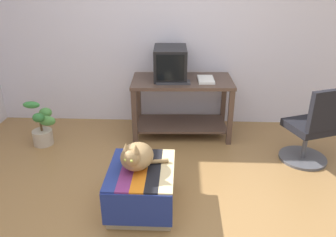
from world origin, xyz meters
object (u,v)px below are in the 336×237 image
object	(u,v)px
keyboard	(173,82)
potted_plant	(42,128)
desk	(182,98)
book	(206,80)
office_chair	(312,131)
tv_monitor	(170,63)
ottoman_with_blanket	(142,188)
cat	(136,156)

from	to	relation	value
keyboard	potted_plant	world-z (taller)	keyboard
keyboard	potted_plant	distance (m)	1.67
desk	potted_plant	world-z (taller)	desk
desk	book	bearing A→B (deg)	-9.55
book	office_chair	distance (m)	1.32
book	tv_monitor	bearing A→B (deg)	166.63
book	ottoman_with_blanket	distance (m)	1.67
ottoman_with_blanket	office_chair	xyz separation A→B (m)	(1.74, 0.84, 0.19)
desk	tv_monitor	distance (m)	0.45
cat	office_chair	xyz separation A→B (m)	(1.78, 0.84, -0.13)
ottoman_with_blanket	potted_plant	xyz separation A→B (m)	(-1.34, 1.12, 0.02)
cat	potted_plant	size ratio (longest dim) A/B	0.80
potted_plant	cat	bearing A→B (deg)	-40.75
office_chair	keyboard	bearing A→B (deg)	-39.15
book	desk	bearing A→B (deg)	170.36
book	office_chair	bearing A→B (deg)	-30.64
desk	keyboard	bearing A→B (deg)	-127.59
desk	office_chair	world-z (taller)	office_chair
keyboard	ottoman_with_blanket	world-z (taller)	keyboard
desk	tv_monitor	world-z (taller)	tv_monitor
potted_plant	office_chair	size ratio (longest dim) A/B	0.62
keyboard	book	size ratio (longest dim) A/B	1.34
tv_monitor	office_chair	bearing A→B (deg)	-26.10
desk	potted_plant	size ratio (longest dim) A/B	2.26
book	potted_plant	distance (m)	2.06
ottoman_with_blanket	cat	bearing A→B (deg)	172.05
book	ottoman_with_blanket	bearing A→B (deg)	-115.85
tv_monitor	cat	bearing A→B (deg)	-100.84
keyboard	office_chair	distance (m)	1.62
potted_plant	office_chair	distance (m)	3.10
keyboard	potted_plant	bearing A→B (deg)	-175.12
book	office_chair	size ratio (longest dim) A/B	0.33
cat	potted_plant	bearing A→B (deg)	152.43
keyboard	potted_plant	size ratio (longest dim) A/B	0.73
cat	book	bearing A→B (deg)	78.35
desk	office_chair	size ratio (longest dim) A/B	1.40
keyboard	cat	xyz separation A→B (m)	(-0.28, -1.33, -0.23)
ottoman_with_blanket	cat	world-z (taller)	cat
book	potted_plant	world-z (taller)	book
keyboard	office_chair	bearing A→B (deg)	-20.72
keyboard	book	distance (m)	0.41
tv_monitor	potted_plant	bearing A→B (deg)	-167.44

